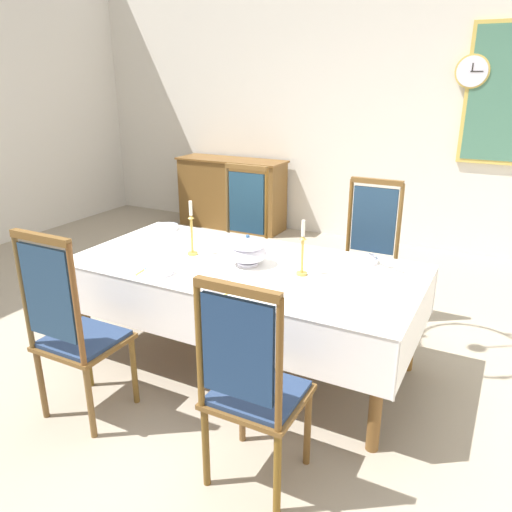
% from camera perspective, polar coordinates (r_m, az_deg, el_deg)
% --- Properties ---
extents(ground, '(7.77, 6.04, 0.04)m').
position_cam_1_polar(ground, '(3.76, 0.05, -11.02)').
color(ground, '#9F9380').
extents(back_wall, '(7.77, 0.08, 3.54)m').
position_cam_1_polar(back_wall, '(6.11, 14.12, 17.89)').
color(back_wall, silver).
rests_on(back_wall, ground).
extents(dining_table, '(2.25, 1.09, 0.74)m').
position_cam_1_polar(dining_table, '(3.32, -1.34, -2.13)').
color(dining_table, brown).
rests_on(dining_table, ground).
extents(tablecloth, '(2.27, 1.11, 0.34)m').
position_cam_1_polar(tablecloth, '(3.32, -1.34, -2.23)').
color(tablecloth, white).
rests_on(tablecloth, dining_table).
extents(chair_south_a, '(0.44, 0.42, 1.16)m').
position_cam_1_polar(chair_south_a, '(3.00, -20.13, -7.69)').
color(chair_south_a, brown).
rests_on(chair_south_a, ground).
extents(chair_north_a, '(0.44, 0.42, 1.19)m').
position_cam_1_polar(chair_north_a, '(4.39, -1.79, 2.32)').
color(chair_north_a, brown).
rests_on(chair_north_a, ground).
extents(chair_south_b, '(0.44, 0.42, 1.11)m').
position_cam_1_polar(chair_south_b, '(2.38, -0.52, -14.41)').
color(chair_south_b, brown).
rests_on(chair_south_b, ground).
extents(chair_north_b, '(0.44, 0.42, 1.17)m').
position_cam_1_polar(chair_north_b, '(3.99, 12.50, -0.06)').
color(chair_north_b, brown).
rests_on(chair_north_b, ground).
extents(soup_tureen, '(0.25, 0.25, 0.21)m').
position_cam_1_polar(soup_tureen, '(3.24, -0.96, 0.66)').
color(soup_tureen, white).
rests_on(soup_tureen, tablecloth).
extents(candlestick_west, '(0.07, 0.07, 0.38)m').
position_cam_1_polar(candlestick_west, '(3.45, -7.31, 2.60)').
color(candlestick_west, gold).
rests_on(candlestick_west, tablecloth).
extents(candlestick_east, '(0.07, 0.07, 0.35)m').
position_cam_1_polar(candlestick_east, '(3.08, 5.29, 0.31)').
color(candlestick_east, gold).
rests_on(candlestick_east, tablecloth).
extents(bowl_near_left, '(0.18, 0.18, 0.04)m').
position_cam_1_polar(bowl_near_left, '(3.19, -10.90, -1.55)').
color(bowl_near_left, white).
rests_on(bowl_near_left, tablecloth).
extents(bowl_near_right, '(0.16, 0.16, 0.04)m').
position_cam_1_polar(bowl_near_right, '(2.92, -4.57, -3.27)').
color(bowl_near_right, white).
rests_on(bowl_near_right, tablecloth).
extents(bowl_far_left, '(0.18, 0.18, 0.04)m').
position_cam_1_polar(bowl_far_left, '(4.10, -10.06, 3.29)').
color(bowl_far_left, white).
rests_on(bowl_far_left, tablecloth).
extents(bowl_far_right, '(0.17, 0.17, 0.04)m').
position_cam_1_polar(bowl_far_right, '(3.39, 12.23, -0.32)').
color(bowl_far_right, white).
rests_on(bowl_far_right, tablecloth).
extents(spoon_primary, '(0.04, 0.18, 0.01)m').
position_cam_1_polar(spoon_primary, '(3.29, -12.33, -1.30)').
color(spoon_primary, gold).
rests_on(spoon_primary, tablecloth).
extents(spoon_secondary, '(0.06, 0.18, 0.01)m').
position_cam_1_polar(spoon_secondary, '(2.89, -2.32, -3.83)').
color(spoon_secondary, gold).
rests_on(spoon_secondary, tablecloth).
extents(sideboard, '(1.44, 0.48, 0.90)m').
position_cam_1_polar(sideboard, '(6.66, -2.76, 7.10)').
color(sideboard, brown).
rests_on(sideboard, ground).
extents(mounted_clock, '(0.34, 0.06, 0.34)m').
position_cam_1_polar(mounted_clock, '(5.88, 23.34, 18.68)').
color(mounted_clock, '#D1B251').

